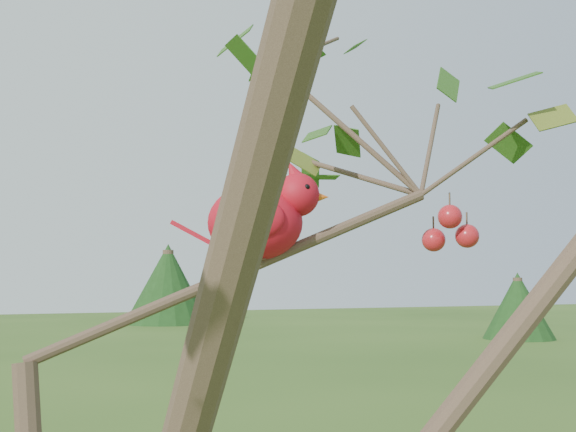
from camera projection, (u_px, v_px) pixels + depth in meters
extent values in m
sphere|color=red|center=(467.00, 236.00, 1.21)|extent=(0.04, 0.04, 0.04)
sphere|color=red|center=(450.00, 217.00, 1.19)|extent=(0.04, 0.04, 0.04)
sphere|color=red|center=(272.00, 93.00, 1.69)|extent=(0.04, 0.04, 0.04)
sphere|color=red|center=(434.00, 240.00, 1.22)|extent=(0.04, 0.04, 0.04)
ellipsoid|color=red|center=(255.00, 223.00, 1.09)|extent=(0.17, 0.15, 0.12)
sphere|color=red|center=(298.00, 195.00, 1.10)|extent=(0.09, 0.09, 0.07)
cone|color=red|center=(294.00, 173.00, 1.10)|extent=(0.06, 0.05, 0.05)
cone|color=#D85914|center=(320.00, 197.00, 1.10)|extent=(0.04, 0.03, 0.02)
ellipsoid|color=black|center=(312.00, 198.00, 1.10)|extent=(0.03, 0.04, 0.03)
cube|color=red|center=(200.00, 237.00, 1.09)|extent=(0.09, 0.06, 0.05)
ellipsoid|color=red|center=(253.00, 222.00, 1.14)|extent=(0.11, 0.07, 0.07)
ellipsoid|color=red|center=(250.00, 218.00, 1.05)|extent=(0.11, 0.07, 0.07)
cylinder|color=#3B2C20|center=(168.00, 287.00, 30.82)|extent=(0.47, 0.47, 3.13)
cone|color=#173713|center=(168.00, 284.00, 30.83)|extent=(3.66, 3.66, 3.40)
cylinder|color=#3B2C20|center=(518.00, 308.00, 23.40)|extent=(0.30, 0.30, 1.98)
cone|color=#173713|center=(518.00, 306.00, 23.40)|extent=(2.31, 2.31, 2.15)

